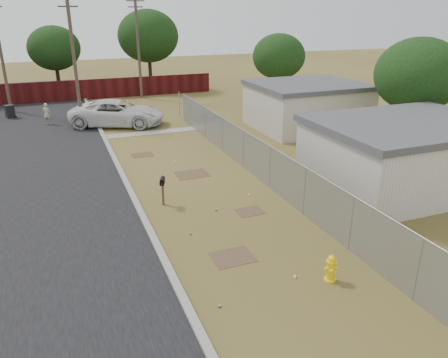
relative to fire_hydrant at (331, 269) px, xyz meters
name	(u,v)px	position (x,y,z in m)	size (l,w,h in m)	color
ground	(206,198)	(-1.46, 7.32, -0.42)	(120.00, 120.00, 0.00)	olive
street	(41,160)	(-8.21, 15.37, -0.41)	(15.10, 60.00, 0.12)	black
chainlink_fence	(260,165)	(1.67, 8.35, 0.37)	(0.10, 27.06, 2.02)	gray
privacy_fence	(49,92)	(-7.46, 32.32, 0.48)	(30.00, 0.12, 1.80)	#420F0E
utility_poles	(74,51)	(-5.12, 27.99, 4.27)	(12.60, 8.24, 9.00)	#4F4234
houses	(350,126)	(8.24, 10.46, 1.14)	(9.30, 17.24, 3.10)	beige
horizon_trees	(126,47)	(-0.62, 30.88, 4.20)	(33.32, 31.94, 7.78)	#2D2114
fire_hydrant	(331,269)	(0.00, 0.00, 0.00)	(0.45, 0.45, 0.91)	yellow
mailbox	(162,183)	(-3.39, 7.27, 0.55)	(0.34, 0.53, 1.23)	brown
pickup_truck	(117,113)	(-3.08, 21.66, 0.47)	(2.98, 6.47, 1.80)	silver
pedestrian	(47,114)	(-7.73, 23.82, 0.34)	(0.56, 0.37, 1.54)	tan
trash_bin	(10,111)	(-10.36, 26.99, 0.08)	(0.85, 0.83, 0.98)	black
scattered_litter	(219,220)	(-1.71, 5.01, -0.38)	(4.10, 12.46, 0.07)	silver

